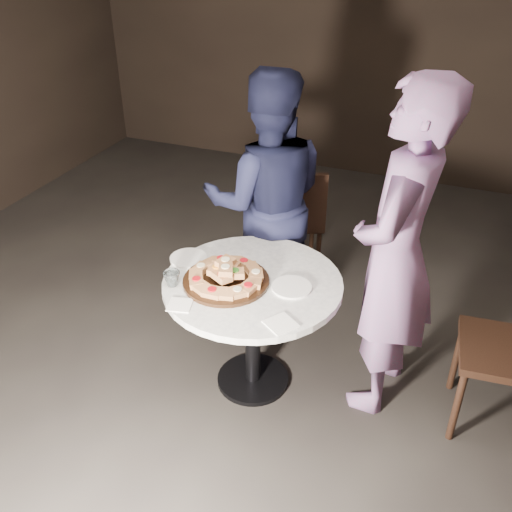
# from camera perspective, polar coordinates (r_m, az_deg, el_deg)

# --- Properties ---
(floor) EXTENTS (7.00, 7.00, 0.00)m
(floor) POSITION_cam_1_polar(r_m,az_deg,el_deg) (3.55, -2.25, -12.85)
(floor) COLOR black
(floor) RESTS_ON ground
(table) EXTENTS (1.31, 1.31, 0.74)m
(table) POSITION_cam_1_polar(r_m,az_deg,el_deg) (3.19, -0.33, -4.53)
(table) COLOR black
(table) RESTS_ON ground
(serving_board) EXTENTS (0.57, 0.57, 0.02)m
(serving_board) POSITION_cam_1_polar(r_m,az_deg,el_deg) (3.10, -3.01, -2.50)
(serving_board) COLOR black
(serving_board) RESTS_ON table
(focaccia_pile) EXTENTS (0.42, 0.41, 0.11)m
(focaccia_pile) POSITION_cam_1_polar(r_m,az_deg,el_deg) (3.07, -3.03, -1.86)
(focaccia_pile) COLOR #A97041
(focaccia_pile) RESTS_ON serving_board
(plate_left) EXTENTS (0.28, 0.28, 0.01)m
(plate_left) POSITION_cam_1_polar(r_m,az_deg,el_deg) (3.32, -6.76, -0.21)
(plate_left) COLOR white
(plate_left) RESTS_ON table
(plate_right) EXTENTS (0.25, 0.25, 0.01)m
(plate_right) POSITION_cam_1_polar(r_m,az_deg,el_deg) (3.06, 3.58, -3.13)
(plate_right) COLOR white
(plate_right) RESTS_ON table
(water_glass) EXTENTS (0.09, 0.09, 0.08)m
(water_glass) POSITION_cam_1_polar(r_m,az_deg,el_deg) (3.09, -8.41, -2.24)
(water_glass) COLOR silver
(water_glass) RESTS_ON table
(napkin_near) EXTENTS (0.14, 0.14, 0.01)m
(napkin_near) POSITION_cam_1_polar(r_m,az_deg,el_deg) (2.95, -7.63, -4.87)
(napkin_near) COLOR white
(napkin_near) RESTS_ON table
(napkin_far) EXTENTS (0.19, 0.19, 0.01)m
(napkin_far) POSITION_cam_1_polar(r_m,az_deg,el_deg) (2.81, 2.49, -6.78)
(napkin_far) COLOR white
(napkin_far) RESTS_ON table
(chair_far) EXTENTS (0.57, 0.58, 0.91)m
(chair_far) POSITION_cam_1_polar(r_m,az_deg,el_deg) (4.25, 3.86, 4.02)
(chair_far) COLOR black
(chair_far) RESTS_ON ground
(diner_navy) EXTENTS (1.02, 0.92, 1.71)m
(diner_navy) POSITION_cam_1_polar(r_m,az_deg,el_deg) (3.70, 1.09, 5.47)
(diner_navy) COLOR black
(diner_navy) RESTS_ON ground
(diner_teal) EXTENTS (0.52, 0.73, 1.89)m
(diner_teal) POSITION_cam_1_polar(r_m,az_deg,el_deg) (3.03, 13.79, -0.00)
(diner_teal) COLOR slate
(diner_teal) RESTS_ON ground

